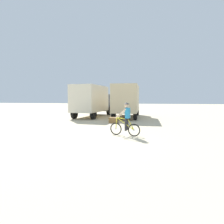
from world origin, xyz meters
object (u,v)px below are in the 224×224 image
(supply_crate, at_px, (113,120))
(cyclist_orange_shirt, at_px, (126,120))
(box_truck_cream_rv, at_px, (92,100))
(box_truck_tan_camper, at_px, (127,100))

(supply_crate, bearing_deg, cyclist_orange_shirt, -71.41)
(box_truck_cream_rv, height_order, box_truck_tan_camper, same)
(cyclist_orange_shirt, relative_size, supply_crate, 2.76)
(supply_crate, bearing_deg, box_truck_tan_camper, 83.79)
(box_truck_tan_camper, xyz_separation_m, cyclist_orange_shirt, (1.21, -9.66, -1.03))
(cyclist_orange_shirt, distance_m, supply_crate, 5.39)
(cyclist_orange_shirt, bearing_deg, box_truck_tan_camper, 97.12)
(box_truck_tan_camper, distance_m, cyclist_orange_shirt, 9.79)
(box_truck_cream_rv, distance_m, supply_crate, 5.80)
(box_truck_cream_rv, xyz_separation_m, cyclist_orange_shirt, (4.96, -9.58, -1.03))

